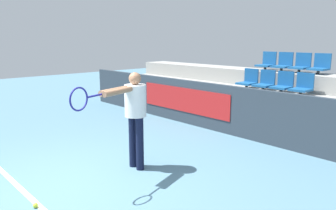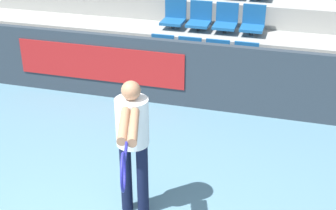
# 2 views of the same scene
# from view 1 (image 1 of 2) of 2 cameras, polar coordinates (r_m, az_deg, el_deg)

# --- Properties ---
(ground_plane) EXTENTS (30.00, 30.00, 0.00)m
(ground_plane) POSITION_cam_1_polar(r_m,az_deg,el_deg) (5.03, -18.70, -14.52)
(ground_plane) COLOR slate
(court_baseline) EXTENTS (6.25, 0.08, 0.01)m
(court_baseline) POSITION_cam_1_polar(r_m,az_deg,el_deg) (4.93, -22.22, -15.30)
(court_baseline) COLOR white
(court_baseline) RESTS_ON ground
(barrier_wall) EXTENTS (11.40, 0.14, 1.12)m
(barrier_wall) POSITION_cam_1_polar(r_m,az_deg,el_deg) (7.48, 11.71, -1.07)
(barrier_wall) COLOR #2D3842
(barrier_wall) RESTS_ON ground
(bleacher_tier_front) EXTENTS (11.00, 0.88, 0.43)m
(bleacher_tier_front) POSITION_cam_1_polar(r_m,az_deg,el_deg) (7.96, 13.98, -2.97)
(bleacher_tier_front) COLOR #9E9E99
(bleacher_tier_front) RESTS_ON ground
(bleacher_tier_middle) EXTENTS (11.00, 0.88, 0.86)m
(bleacher_tier_middle) POSITION_cam_1_polar(r_m,az_deg,el_deg) (8.65, 17.27, -0.56)
(bleacher_tier_middle) COLOR #9E9E99
(bleacher_tier_middle) RESTS_ON ground
(bleacher_tier_back) EXTENTS (11.00, 0.88, 1.29)m
(bleacher_tier_back) POSITION_cam_1_polar(r_m,az_deg,el_deg) (9.37, 20.06, 1.49)
(bleacher_tier_back) COLOR #9E9E99
(bleacher_tier_back) RESTS_ON ground
(stadium_chair_0) EXTENTS (0.41, 0.45, 0.51)m
(stadium_chair_0) POSITION_cam_1_polar(r_m,az_deg,el_deg) (8.39, 10.35, 0.81)
(stadium_chair_0) COLOR #333333
(stadium_chair_0) RESTS_ON bleacher_tier_front
(stadium_chair_1) EXTENTS (0.41, 0.45, 0.51)m
(stadium_chair_1) POSITION_cam_1_polar(r_m,az_deg,el_deg) (8.10, 13.14, 0.33)
(stadium_chair_1) COLOR #333333
(stadium_chair_1) RESTS_ON bleacher_tier_front
(stadium_chair_2) EXTENTS (0.41, 0.45, 0.51)m
(stadium_chair_2) POSITION_cam_1_polar(r_m,az_deg,el_deg) (7.84, 16.12, -0.19)
(stadium_chair_2) COLOR #333333
(stadium_chair_2) RESTS_ON bleacher_tier_front
(stadium_chair_3) EXTENTS (0.41, 0.45, 0.51)m
(stadium_chair_3) POSITION_cam_1_polar(r_m,az_deg,el_deg) (7.61, 19.29, -0.74)
(stadium_chair_3) COLOR #333333
(stadium_chair_3) RESTS_ON bleacher_tier_front
(stadium_chair_4) EXTENTS (0.41, 0.45, 0.51)m
(stadium_chair_4) POSITION_cam_1_polar(r_m,az_deg,el_deg) (9.03, 13.83, 4.18)
(stadium_chair_4) COLOR #333333
(stadium_chair_4) RESTS_ON bleacher_tier_middle
(stadium_chair_5) EXTENTS (0.41, 0.45, 0.51)m
(stadium_chair_5) POSITION_cam_1_polar(r_m,az_deg,el_deg) (8.77, 16.52, 3.83)
(stadium_chair_5) COLOR #333333
(stadium_chair_5) RESTS_ON bleacher_tier_middle
(stadium_chair_6) EXTENTS (0.41, 0.45, 0.51)m
(stadium_chair_6) POSITION_cam_1_polar(r_m,az_deg,el_deg) (8.53, 19.36, 3.45)
(stadium_chair_6) COLOR #333333
(stadium_chair_6) RESTS_ON bleacher_tier_middle
(stadium_chair_7) EXTENTS (0.41, 0.45, 0.51)m
(stadium_chair_7) POSITION_cam_1_polar(r_m,az_deg,el_deg) (8.31, 22.36, 3.04)
(stadium_chair_7) COLOR #333333
(stadium_chair_7) RESTS_ON bleacher_tier_middle
(stadium_chair_8) EXTENTS (0.41, 0.45, 0.51)m
(stadium_chair_8) POSITION_cam_1_polar(r_m,az_deg,el_deg) (9.73, 16.84, 7.06)
(stadium_chair_8) COLOR #333333
(stadium_chair_8) RESTS_ON bleacher_tier_back
(stadium_chair_9) EXTENTS (0.41, 0.45, 0.51)m
(stadium_chair_9) POSITION_cam_1_polar(r_m,az_deg,el_deg) (9.49, 19.42, 6.80)
(stadium_chair_9) COLOR #333333
(stadium_chair_9) RESTS_ON bleacher_tier_back
(stadium_chair_10) EXTENTS (0.41, 0.45, 0.51)m
(stadium_chair_10) POSITION_cam_1_polar(r_m,az_deg,el_deg) (9.27, 22.12, 6.51)
(stadium_chair_10) COLOR #333333
(stadium_chair_10) RESTS_ON bleacher_tier_back
(stadium_chair_11) EXTENTS (0.41, 0.45, 0.51)m
(stadium_chair_11) POSITION_cam_1_polar(r_m,az_deg,el_deg) (9.07, 24.95, 6.20)
(stadium_chair_11) COLOR #333333
(stadium_chair_11) RESTS_ON bleacher_tier_back
(tennis_player) EXTENTS (0.60, 1.52, 1.63)m
(tennis_player) POSITION_cam_1_polar(r_m,az_deg,el_deg) (5.34, -6.11, -0.79)
(tennis_player) COLOR black
(tennis_player) RESTS_ON ground
(tennis_ball) EXTENTS (0.07, 0.07, 0.07)m
(tennis_ball) POSITION_cam_1_polar(r_m,az_deg,el_deg) (4.76, -22.08, -15.89)
(tennis_ball) COLOR #CCDB33
(tennis_ball) RESTS_ON ground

